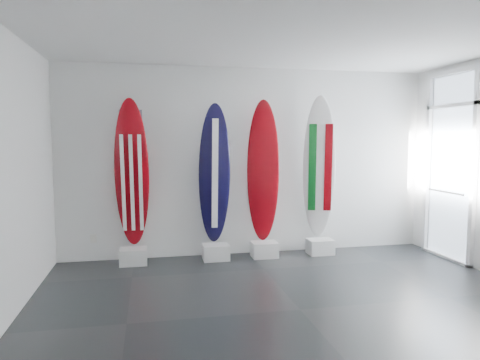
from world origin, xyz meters
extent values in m
plane|color=black|center=(0.00, 0.00, 0.00)|extent=(6.00, 6.00, 0.00)
plane|color=white|center=(0.00, 0.00, 3.00)|extent=(6.00, 6.00, 0.00)
plane|color=white|center=(0.00, 2.50, 1.50)|extent=(6.00, 0.00, 6.00)
plane|color=white|center=(0.00, -2.50, 1.50)|extent=(6.00, 0.00, 6.00)
cube|color=white|center=(-1.85, 2.18, 0.12)|extent=(0.40, 0.30, 0.24)
ellipsoid|color=maroon|center=(-1.85, 2.28, 1.35)|extent=(0.53, 0.43, 2.23)
cube|color=white|center=(-0.60, 2.18, 0.12)|extent=(0.40, 0.30, 0.24)
ellipsoid|color=black|center=(-0.60, 2.28, 1.32)|extent=(0.50, 0.29, 2.18)
cube|color=white|center=(0.17, 2.18, 0.12)|extent=(0.40, 0.30, 0.24)
ellipsoid|color=maroon|center=(0.17, 2.28, 1.36)|extent=(0.53, 0.27, 2.24)
cube|color=white|center=(1.11, 2.18, 0.12)|extent=(0.40, 0.30, 0.24)
ellipsoid|color=white|center=(1.11, 2.28, 1.40)|extent=(0.61, 0.50, 2.32)
cube|color=silver|center=(-2.45, 2.48, 0.35)|extent=(0.09, 0.02, 0.13)
camera|label=1|loc=(-1.60, -4.46, 1.87)|focal=33.03mm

